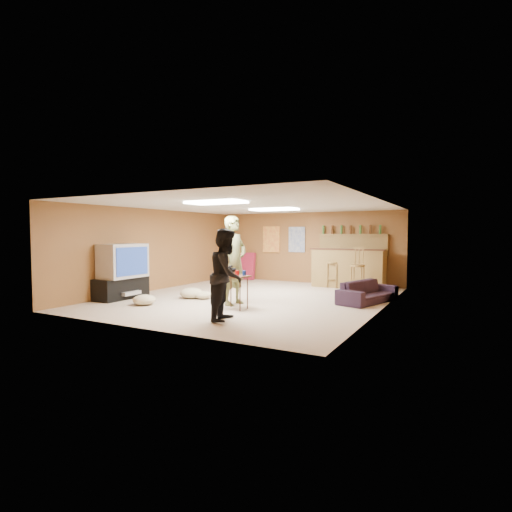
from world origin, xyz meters
The scene contains 32 objects.
ground centered at (0.00, 0.00, 0.00)m, with size 7.00×7.00×0.00m, color tan.
ceiling centered at (0.00, 0.00, 2.20)m, with size 6.00×7.00×0.02m, color silver.
wall_back centered at (0.00, 3.50, 1.10)m, with size 6.00×0.02×2.20m, color brown.
wall_front centered at (0.00, -3.50, 1.10)m, with size 6.00×0.02×2.20m, color brown.
wall_left centered at (-3.00, 0.00, 1.10)m, with size 0.02×7.00×2.20m, color brown.
wall_right centered at (3.00, 0.00, 1.10)m, with size 0.02×7.00×2.20m, color brown.
tv_stand centered at (-2.72, -1.50, 0.25)m, with size 0.55×1.30×0.50m, color black.
dvd_box centered at (-2.50, -1.50, 0.15)m, with size 0.35×0.50×0.08m, color #B2B2B7.
tv_body centered at (-2.65, -1.50, 0.90)m, with size 0.60×1.10×0.80m, color #B2B2B7.
tv_screen centered at (-2.34, -1.50, 0.90)m, with size 0.02×0.95×0.65m, color navy.
bar_counter centered at (1.50, 2.95, 0.55)m, with size 2.00×0.60×1.10m, color brown.
bar_lip centered at (1.50, 2.70, 1.10)m, with size 2.10×0.12×0.05m, color #3B2012.
bar_shelf centered at (1.50, 3.40, 1.50)m, with size 2.00×0.18×0.05m, color brown.
bar_backing centered at (1.50, 3.42, 1.20)m, with size 2.00×0.14×0.60m, color brown.
poster_left centered at (-1.20, 3.46, 1.35)m, with size 0.60×0.03×0.85m, color #BF3F26.
poster_right centered at (-0.30, 3.46, 1.35)m, with size 0.55×0.03×0.80m, color #334C99.
folding_chair_stack centered at (-2.00, 3.30, 0.45)m, with size 0.50×0.14×0.90m, color maroon.
ceiling_panel_front centered at (0.00, -1.50, 2.17)m, with size 1.20×0.60×0.04m, color white.
ceiling_panel_back centered at (0.00, 1.20, 2.17)m, with size 1.20×0.60×0.04m, color white.
person_olive centered at (0.06, -0.90, 0.96)m, with size 0.70×0.46×1.92m, color olive.
person_black centered at (0.76, -2.30, 0.82)m, with size 0.79×0.62×1.63m, color black.
sofa centered at (2.56, 0.74, 0.24)m, with size 1.65×0.64×0.48m, color black.
tray_table centered at (0.35, -1.33, 0.34)m, with size 0.53×0.42×0.69m, color #3B2012.
cup_red_near centered at (0.23, -1.29, 0.75)m, with size 0.09×0.09×0.12m, color #BD0D0C.
cup_red_far centered at (0.44, -1.41, 0.74)m, with size 0.08×0.08×0.11m, color #BD0D0C.
cup_blue centered at (0.51, -1.24, 0.74)m, with size 0.07×0.07×0.10m, color navy.
bar_stool_left centered at (1.12, 2.76, 0.54)m, with size 0.34×0.34×1.07m, color brown, non-canonical shape.
bar_stool_right centered at (2.01, 1.95, 0.56)m, with size 0.35×0.35×1.11m, color brown, non-canonical shape.
cushion_near_tv centered at (-1.28, -0.67, 0.12)m, with size 0.54×0.54×0.24m, color tan.
cushion_mid centered at (-0.97, -0.63, 0.09)m, with size 0.40×0.40×0.18m, color tan.
cushion_far centered at (-1.63, -1.88, 0.11)m, with size 0.49×0.49×0.22m, color tan.
bottle_row centered at (1.44, 3.38, 1.65)m, with size 1.76×0.08×0.26m, color #3F7233, non-canonical shape.
Camera 1 is at (4.58, -8.24, 1.55)m, focal length 28.00 mm.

